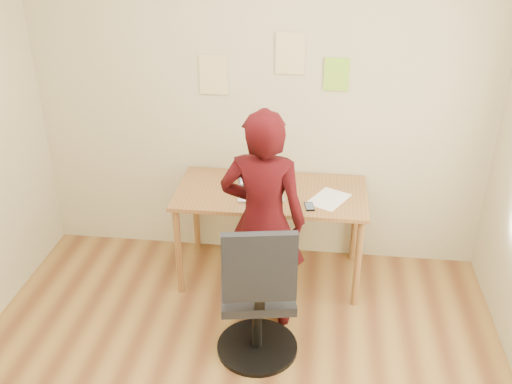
# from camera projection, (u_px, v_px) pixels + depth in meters

# --- Properties ---
(room) EXTENTS (3.58, 3.58, 2.78)m
(room) POSITION_uv_depth(u_px,v_px,m) (218.00, 208.00, 2.71)
(room) COLOR brown
(room) RESTS_ON ground
(desk) EXTENTS (1.40, 0.70, 0.74)m
(desk) POSITION_uv_depth(u_px,v_px,m) (271.00, 202.00, 4.23)
(desk) COLOR #975F34
(desk) RESTS_ON ground
(laptop) EXTENTS (0.37, 0.34, 0.24)m
(laptop) POSITION_uv_depth(u_px,v_px,m) (261.00, 186.00, 4.15)
(laptop) COLOR #AAAAB1
(laptop) RESTS_ON desk
(paper_sheet) EXTENTS (0.34, 0.38, 0.00)m
(paper_sheet) POSITION_uv_depth(u_px,v_px,m) (329.00, 199.00, 4.08)
(paper_sheet) COLOR white
(paper_sheet) RESTS_ON desk
(phone) EXTENTS (0.08, 0.13, 0.01)m
(phone) POSITION_uv_depth(u_px,v_px,m) (309.00, 206.00, 3.97)
(phone) COLOR black
(phone) RESTS_ON desk
(wall_note_left) EXTENTS (0.21, 0.00, 0.30)m
(wall_note_left) POSITION_uv_depth(u_px,v_px,m) (214.00, 75.00, 4.21)
(wall_note_left) COLOR #E5C989
(wall_note_left) RESTS_ON room
(wall_note_mid) EXTENTS (0.21, 0.00, 0.30)m
(wall_note_mid) POSITION_uv_depth(u_px,v_px,m) (290.00, 53.00, 4.07)
(wall_note_mid) COLOR #E5C989
(wall_note_mid) RESTS_ON room
(wall_note_right) EXTENTS (0.18, 0.00, 0.24)m
(wall_note_right) POSITION_uv_depth(u_px,v_px,m) (336.00, 74.00, 4.10)
(wall_note_right) COLOR #94D530
(wall_note_right) RESTS_ON room
(office_chair) EXTENTS (0.53, 0.54, 1.02)m
(office_chair) POSITION_uv_depth(u_px,v_px,m) (258.00, 302.00, 3.52)
(office_chair) COLOR black
(office_chair) RESTS_ON ground
(person) EXTENTS (0.59, 0.41, 1.55)m
(person) POSITION_uv_depth(u_px,v_px,m) (263.00, 221.00, 3.73)
(person) COLOR #320609
(person) RESTS_ON ground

